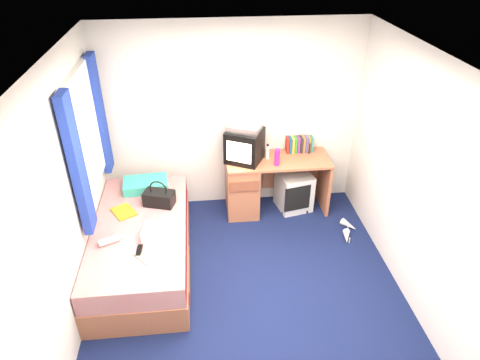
{
  "coord_description": "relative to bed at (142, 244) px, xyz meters",
  "views": [
    {
      "loc": [
        -0.41,
        -3.19,
        3.33
      ],
      "look_at": [
        -0.0,
        0.7,
        0.92
      ],
      "focal_mm": 32.0,
      "sensor_mm": 36.0,
      "label": 1
    }
  ],
  "objects": [
    {
      "name": "ground",
      "position": [
        1.1,
        -0.52,
        -0.27
      ],
      "size": [
        3.4,
        3.4,
        0.0
      ],
      "primitive_type": "plane",
      "color": "#0C1438",
      "rests_on": "ground"
    },
    {
      "name": "room_shell",
      "position": [
        1.1,
        -0.52,
        1.18
      ],
      "size": [
        3.4,
        3.4,
        3.4
      ],
      "color": "white",
      "rests_on": "ground"
    },
    {
      "name": "bed",
      "position": [
        0.0,
        0.0,
        0.0
      ],
      "size": [
        1.01,
        2.0,
        0.54
      ],
      "color": "#AD6948",
      "rests_on": "ground"
    },
    {
      "name": "pillow",
      "position": [
        0.01,
        0.72,
        0.33
      ],
      "size": [
        0.54,
        0.37,
        0.11
      ],
      "primitive_type": "cube",
      "rotation": [
        0.0,
        0.0,
        0.09
      ],
      "color": "#1C75B9",
      "rests_on": "bed"
    },
    {
      "name": "desk",
      "position": [
        1.37,
        0.92,
        0.14
      ],
      "size": [
        1.3,
        0.55,
        0.75
      ],
      "color": "#AD6948",
      "rests_on": "ground"
    },
    {
      "name": "storage_cube",
      "position": [
        1.89,
        0.91,
        -0.01
      ],
      "size": [
        0.48,
        0.48,
        0.51
      ],
      "primitive_type": "cube",
      "rotation": [
        0.0,
        0.0,
        0.21
      ],
      "color": "silver",
      "rests_on": "ground"
    },
    {
      "name": "crt_tv",
      "position": [
        1.23,
        0.92,
        0.69
      ],
      "size": [
        0.53,
        0.52,
        0.41
      ],
      "rotation": [
        0.0,
        0.0,
        -0.48
      ],
      "color": "black",
      "rests_on": "desk"
    },
    {
      "name": "vcr",
      "position": [
        1.23,
        0.92,
        0.92
      ],
      "size": [
        0.46,
        0.41,
        0.07
      ],
      "primitive_type": "cube",
      "rotation": [
        0.0,
        0.0,
        -0.43
      ],
      "color": "#ACACAE",
      "rests_on": "crt_tv"
    },
    {
      "name": "book_row",
      "position": [
        1.96,
        1.08,
        0.58
      ],
      "size": [
        0.34,
        0.13,
        0.2
      ],
      "color": "maroon",
      "rests_on": "desk"
    },
    {
      "name": "picture_frame",
      "position": [
        2.08,
        1.06,
        0.55
      ],
      "size": [
        0.04,
        0.12,
        0.14
      ],
      "primitive_type": "cube",
      "rotation": [
        0.0,
        0.0,
        -0.17
      ],
      "color": "black",
      "rests_on": "desk"
    },
    {
      "name": "pink_water_bottle",
      "position": [
        1.61,
        0.75,
        0.58
      ],
      "size": [
        0.08,
        0.08,
        0.2
      ],
      "primitive_type": "cylinder",
      "rotation": [
        0.0,
        0.0,
        0.3
      ],
      "color": "#E5207D",
      "rests_on": "desk"
    },
    {
      "name": "aerosol_can",
      "position": [
        1.52,
        0.93,
        0.57
      ],
      "size": [
        0.05,
        0.05,
        0.18
      ],
      "primitive_type": "cylinder",
      "rotation": [
        0.0,
        0.0,
        0.11
      ],
      "color": "silver",
      "rests_on": "desk"
    },
    {
      "name": "handbag",
      "position": [
        0.2,
        0.36,
        0.36
      ],
      "size": [
        0.38,
        0.28,
        0.31
      ],
      "rotation": [
        0.0,
        0.0,
        -0.31
      ],
      "color": "black",
      "rests_on": "bed"
    },
    {
      "name": "towel",
      "position": [
        0.22,
        -0.21,
        0.32
      ],
      "size": [
        0.35,
        0.3,
        0.1
      ],
      "primitive_type": "cube",
      "rotation": [
        0.0,
        0.0,
        -0.13
      ],
      "color": "white",
      "rests_on": "bed"
    },
    {
      "name": "magazine",
      "position": [
        -0.19,
        0.25,
        0.28
      ],
      "size": [
        0.32,
        0.35,
        0.01
      ],
      "primitive_type": "cube",
      "rotation": [
        0.0,
        0.0,
        0.54
      ],
      "color": "yellow",
      "rests_on": "bed"
    },
    {
      "name": "water_bottle",
      "position": [
        -0.27,
        -0.28,
        0.31
      ],
      "size": [
        0.21,
        0.15,
        0.07
      ],
      "primitive_type": "cylinder",
      "rotation": [
        0.0,
        1.57,
        0.42
      ],
      "color": "silver",
      "rests_on": "bed"
    },
    {
      "name": "colour_swatch_fan",
      "position": [
        0.08,
        -0.54,
        0.28
      ],
      "size": [
        0.19,
        0.2,
        0.01
      ],
      "primitive_type": "cube",
      "rotation": [
        0.0,
        0.0,
        -0.85
      ],
      "color": "yellow",
      "rests_on": "bed"
    },
    {
      "name": "remote_control",
      "position": [
        0.04,
        -0.43,
        0.28
      ],
      "size": [
        0.06,
        0.16,
        0.02
      ],
      "primitive_type": "cube",
      "rotation": [
        0.0,
        0.0,
        -0.06
      ],
      "color": "black",
      "rests_on": "bed"
    },
    {
      "name": "window_assembly",
      "position": [
        -0.45,
        0.38,
        1.15
      ],
      "size": [
        0.11,
        1.42,
        1.4
      ],
      "color": "silver",
      "rests_on": "room_shell"
    },
    {
      "name": "white_heels",
      "position": [
        2.44,
        0.27,
        -0.23
      ],
      "size": [
        0.28,
        0.46,
        0.09
      ],
      "color": "silver",
      "rests_on": "ground"
    }
  ]
}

